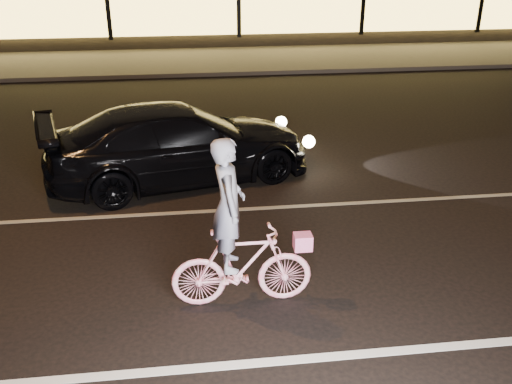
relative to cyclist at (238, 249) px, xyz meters
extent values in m
plane|color=black|center=(1.49, 0.44, -0.73)|extent=(90.00, 90.00, 0.00)
cube|color=silver|center=(1.49, -1.06, -0.73)|extent=(60.00, 0.12, 0.01)
cube|color=gray|center=(1.49, 2.44, -0.73)|extent=(60.00, 0.10, 0.01)
cube|color=#383533|center=(1.49, 13.44, -0.67)|extent=(30.00, 4.00, 0.12)
cube|color=#FFCF59|center=(1.49, 15.34, 0.87)|extent=(23.00, 0.15, 2.00)
cube|color=black|center=(-3.01, 15.26, 0.87)|extent=(0.15, 0.08, 2.20)
cube|color=black|center=(1.49, 15.26, 0.87)|extent=(0.15, 0.08, 2.20)
cube|color=black|center=(5.99, 15.26, 0.87)|extent=(0.15, 0.08, 2.20)
cube|color=black|center=(10.49, 15.26, 0.87)|extent=(0.15, 0.08, 2.20)
imported|color=#FF3D6F|center=(0.04, 0.00, -0.24)|extent=(1.63, 0.46, 0.98)
imported|color=silver|center=(-0.10, 0.00, 0.55)|extent=(0.37, 0.56, 1.54)
cube|color=#DB497E|center=(0.74, 0.00, 0.04)|extent=(0.21, 0.17, 0.19)
imported|color=black|center=(-0.65, 3.80, -0.07)|extent=(4.87, 2.92, 1.32)
sphere|color=#FFF2BF|center=(1.30, 4.92, -0.12)|extent=(0.22, 0.22, 0.22)
sphere|color=#FFF2BF|center=(1.60, 3.75, -0.12)|extent=(0.22, 0.22, 0.22)
camera|label=1|loc=(-0.49, -5.54, 3.26)|focal=40.00mm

